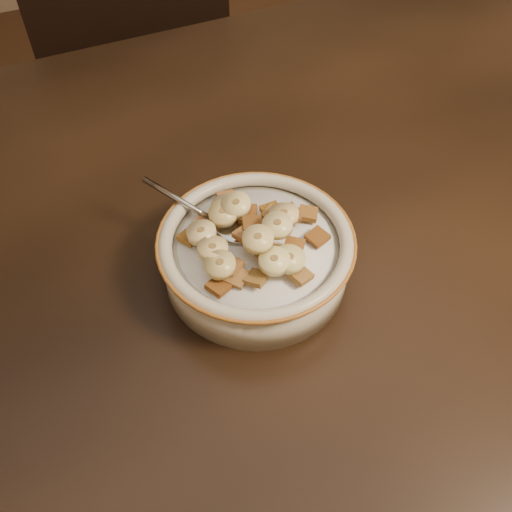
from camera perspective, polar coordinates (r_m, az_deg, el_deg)
name	(u,v)px	position (r m, az deg, el deg)	size (l,w,h in m)	color
floor	(320,422)	(1.43, 6.45, -16.16)	(4.00, 4.50, 0.10)	#422816
table	(371,179)	(0.79, 11.38, 7.56)	(1.40, 0.90, 0.04)	black
chair	(164,115)	(1.29, -9.18, 13.79)	(0.44, 0.44, 1.00)	black
cereal_bowl	(256,260)	(0.62, 0.00, -0.36)	(0.20, 0.20, 0.05)	#BEB69E
milk	(256,245)	(0.60, 0.00, 1.11)	(0.17, 0.17, 0.00)	white
spoon	(230,230)	(0.61, -2.57, 2.57)	(0.04, 0.05, 0.01)	#A1A2A8
cereal_square_0	(292,215)	(0.62, 3.59, 4.11)	(0.02, 0.02, 0.01)	olive
cereal_square_1	(236,277)	(0.56, -1.97, -2.09)	(0.02, 0.02, 0.01)	brown
cereal_square_2	(273,253)	(0.57, 1.76, 0.25)	(0.02, 0.02, 0.01)	brown
cereal_square_3	(224,211)	(0.62, -3.26, 4.56)	(0.02, 0.02, 0.01)	brown
cereal_square_4	(228,212)	(0.62, -2.83, 4.40)	(0.02, 0.02, 0.01)	brown
cereal_square_5	(219,262)	(0.57, -3.72, -0.61)	(0.02, 0.02, 0.01)	brown
cereal_square_6	(300,275)	(0.56, 4.46, -1.92)	(0.02, 0.02, 0.01)	olive
cereal_square_7	(294,247)	(0.58, 3.81, 0.92)	(0.02, 0.02, 0.01)	brown
cereal_square_8	(231,265)	(0.57, -2.50, -0.92)	(0.02, 0.02, 0.01)	brown
cereal_square_9	(202,226)	(0.61, -5.38, 2.97)	(0.02, 0.02, 0.01)	olive
cereal_square_10	(228,214)	(0.62, -2.80, 4.17)	(0.02, 0.02, 0.01)	brown
cereal_square_11	(264,251)	(0.57, 0.77, 0.55)	(0.02, 0.02, 0.01)	brown
cereal_square_12	(248,213)	(0.61, -0.85, 4.29)	(0.02, 0.02, 0.01)	brown
cereal_square_13	(271,210)	(0.61, 1.49, 4.63)	(0.02, 0.02, 0.01)	#8E5718
cereal_square_14	(308,214)	(0.62, 5.23, 4.25)	(0.02, 0.02, 0.01)	brown
cereal_square_15	(219,286)	(0.56, -3.75, -3.03)	(0.02, 0.02, 0.01)	brown
cereal_square_16	(245,235)	(0.58, -1.07, 2.12)	(0.02, 0.02, 0.01)	brown
cereal_square_17	(220,211)	(0.62, -3.66, 4.48)	(0.02, 0.02, 0.01)	brown
cereal_square_18	(256,278)	(0.56, 0.05, -2.22)	(0.02, 0.02, 0.01)	olive
cereal_square_19	(273,215)	(0.61, 1.69, 4.15)	(0.02, 0.02, 0.01)	olive
cereal_square_20	(318,237)	(0.60, 6.17, 1.90)	(0.02, 0.02, 0.01)	brown
cereal_square_21	(190,237)	(0.60, -6.66, 1.90)	(0.02, 0.02, 0.01)	brown
cereal_square_22	(221,216)	(0.62, -3.53, 4.05)	(0.02, 0.02, 0.01)	#946418
cereal_square_23	(227,198)	(0.64, -2.89, 5.78)	(0.02, 0.02, 0.01)	brown
cereal_square_24	(252,224)	(0.59, -0.36, 3.21)	(0.02, 0.02, 0.01)	brown
cereal_square_25	(288,212)	(0.62, 3.25, 4.41)	(0.02, 0.02, 0.01)	brown
banana_slice_0	(213,249)	(0.57, -4.34, 0.70)	(0.03, 0.03, 0.01)	beige
banana_slice_1	(274,261)	(0.55, 1.84, -0.52)	(0.03, 0.03, 0.01)	#F7EA91
banana_slice_2	(284,215)	(0.59, 2.80, 4.12)	(0.03, 0.03, 0.01)	#EED180
banana_slice_3	(201,233)	(0.59, -5.49, 2.33)	(0.03, 0.03, 0.01)	beige
banana_slice_4	(220,265)	(0.56, -3.60, -0.88)	(0.03, 0.03, 0.01)	#D8C485
banana_slice_5	(258,239)	(0.56, 0.20, 1.69)	(0.03, 0.03, 0.01)	#F0D589
banana_slice_6	(223,214)	(0.60, -3.30, 4.26)	(0.03, 0.03, 0.01)	#DEC277
banana_slice_7	(236,205)	(0.60, -1.98, 5.12)	(0.03, 0.03, 0.01)	#F8E481
banana_slice_8	(277,225)	(0.57, 2.15, 3.07)	(0.03, 0.03, 0.01)	#EAE08D
banana_slice_9	(226,206)	(0.61, -3.00, 5.06)	(0.03, 0.03, 0.01)	beige
banana_slice_10	(290,259)	(0.56, 3.40, -0.32)	(0.03, 0.03, 0.01)	#EBE189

